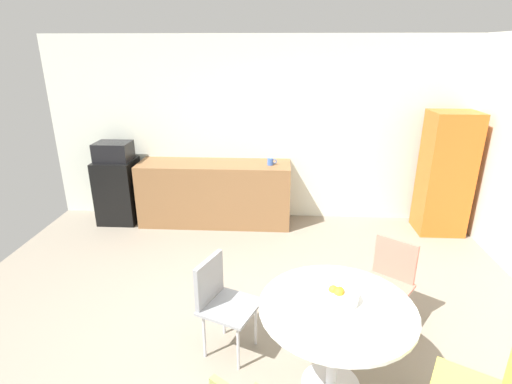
{
  "coord_description": "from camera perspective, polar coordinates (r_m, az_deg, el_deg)",
  "views": [
    {
      "loc": [
        0.3,
        -2.61,
        2.43
      ],
      "look_at": [
        0.07,
        1.38,
        0.95
      ],
      "focal_mm": 27.6,
      "sensor_mm": 36.0,
      "label": 1
    }
  ],
  "objects": [
    {
      "name": "mini_fridge",
      "position": [
        6.07,
        -19.31,
        0.17
      ],
      "size": [
        0.54,
        0.54,
        0.92
      ],
      "primitive_type": "cube",
      "color": "black",
      "rests_on": "ground_plane"
    },
    {
      "name": "counter_block",
      "position": [
        5.69,
        -5.96,
        -0.19
      ],
      "size": [
        2.14,
        0.6,
        0.9
      ],
      "primitive_type": "cube",
      "color": "brown",
      "rests_on": "ground_plane"
    },
    {
      "name": "mug_white",
      "position": [
        5.42,
        2.12,
        4.42
      ],
      "size": [
        0.13,
        0.08,
        0.09
      ],
      "color": "#3F66BF",
      "rests_on": "counter_block"
    },
    {
      "name": "chair_gray",
      "position": [
        3.33,
        -5.35,
        -14.64
      ],
      "size": [
        0.55,
        0.55,
        0.83
      ],
      "color": "silver",
      "rests_on": "ground_plane"
    },
    {
      "name": "wall_back",
      "position": [
        5.73,
        0.2,
        8.92
      ],
      "size": [
        6.0,
        0.1,
        2.6
      ],
      "primitive_type": "cube",
      "color": "silver",
      "rests_on": "ground_plane"
    },
    {
      "name": "locker_cabinet",
      "position": [
        5.85,
        25.77,
        2.37
      ],
      "size": [
        0.6,
        0.5,
        1.66
      ],
      "primitive_type": "cube",
      "color": "orange",
      "rests_on": "ground_plane"
    },
    {
      "name": "ground_plane",
      "position": [
        3.57,
        -2.62,
        -22.51
      ],
      "size": [
        6.0,
        6.0,
        0.0
      ],
      "primitive_type": "plane",
      "color": "gray"
    },
    {
      "name": "round_table",
      "position": [
        2.99,
        11.5,
        -17.97
      ],
      "size": [
        1.1,
        1.1,
        0.73
      ],
      "color": "silver",
      "rests_on": "ground_plane"
    },
    {
      "name": "fruit_bowl",
      "position": [
        2.94,
        11.89,
        -14.45
      ],
      "size": [
        0.27,
        0.27,
        0.11
      ],
      "color": "silver",
      "rests_on": "round_table"
    },
    {
      "name": "microwave",
      "position": [
        5.91,
        -19.96,
        5.56
      ],
      "size": [
        0.48,
        0.38,
        0.26
      ],
      "primitive_type": "cube",
      "color": "black",
      "rests_on": "mini_fridge"
    },
    {
      "name": "chair_coral",
      "position": [
        3.77,
        18.8,
        -11.23
      ],
      "size": [
        0.59,
        0.59,
        0.83
      ],
      "color": "silver",
      "rests_on": "ground_plane"
    }
  ]
}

